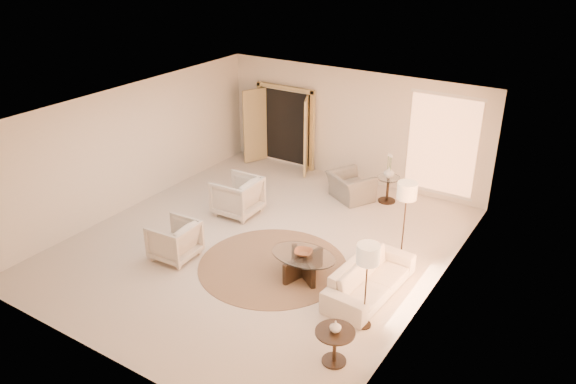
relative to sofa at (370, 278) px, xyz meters
The scene contains 18 objects.
room 2.85m from the sofa, behind, with size 7.04×8.04×2.83m.
windows_right 1.44m from the sofa, 29.72° to the left, with size 0.10×6.40×2.40m, color #FFA466, non-canonical shape.
window_back_corner 4.47m from the sofa, 93.91° to the left, with size 1.70×0.10×2.40m, color #FFA466, non-canonical shape.
curtains_right 1.89m from the sofa, 59.93° to the left, with size 0.06×5.20×2.60m, color #CFAE8C, non-canonical shape.
french_doors 6.20m from the sofa, 136.92° to the left, with size 1.95×0.66×2.16m.
area_rug 1.96m from the sofa, behind, with size 2.84×2.84×0.01m, color #483122.
sofa is the anchor object (origin of this frame).
armchair_left 4.01m from the sofa, 162.25° to the left, with size 0.92×0.86×0.94m, color beige.
armchair_right 3.82m from the sofa, 165.85° to the right, with size 0.80×0.75×0.83m, color beige.
accent_chair 3.84m from the sofa, 121.76° to the left, with size 0.98×0.64×0.86m, color gray.
coffee_table 1.27m from the sofa, behind, with size 1.59×1.59×0.46m.
end_table 1.90m from the sofa, 80.82° to the right, with size 0.59×0.59×0.56m.
side_table 3.80m from the sofa, 108.75° to the left, with size 0.53×0.53×0.62m.
floor_lamp_near 1.80m from the sofa, 90.24° to the left, with size 0.38×0.38×1.56m.
floor_lamp_far 1.34m from the sofa, 70.92° to the right, with size 0.36×0.36×1.49m.
bowl 1.28m from the sofa, behind, with size 0.33×0.33×0.08m, color brown.
end_vase 1.93m from the sofa, 80.82° to the right, with size 0.17×0.17×0.18m, color silver.
side_vase 3.82m from the sofa, 108.75° to the left, with size 0.25×0.25×0.26m, color silver.
Camera 1 is at (5.79, -8.09, 5.78)m, focal length 35.00 mm.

